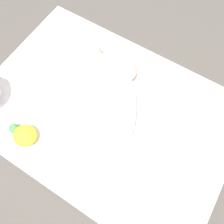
% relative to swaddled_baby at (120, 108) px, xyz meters
% --- Properties ---
extents(ground_plane, '(12.00, 12.00, 0.00)m').
position_rel_swaddled_baby_xyz_m(ground_plane, '(0.08, 0.03, -0.26)').
color(ground_plane, '#514C47').
extents(bed_mattress, '(1.40, 0.98, 0.17)m').
position_rel_swaddled_baby_xyz_m(bed_mattress, '(0.08, 0.03, -0.17)').
color(bed_mattress, white).
rests_on(bed_mattress, ground_plane).
extents(swaddled_baby, '(0.35, 0.56, 0.17)m').
position_rel_swaddled_baby_xyz_m(swaddled_baby, '(0.00, 0.00, 0.00)').
color(swaddled_baby, white).
rests_on(swaddled_baby, bed_mattress).
extents(pillow, '(0.31, 0.29, 0.09)m').
position_rel_swaddled_baby_xyz_m(pillow, '(0.45, -0.13, -0.04)').
color(pillow, white).
rests_on(pillow, bed_mattress).
extents(turtle_plush, '(0.17, 0.12, 0.07)m').
position_rel_swaddled_baby_xyz_m(turtle_plush, '(0.35, 0.38, -0.05)').
color(turtle_plush, yellow).
rests_on(turtle_plush, bed_mattress).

